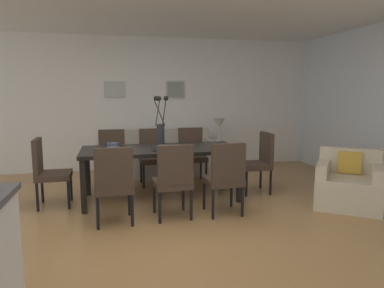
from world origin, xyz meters
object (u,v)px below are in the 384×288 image
Objects in this scene: dining_chair_far_right at (153,154)px; dining_chair_far_left at (173,178)px; dining_chair_near_right at (112,155)px; framed_picture_center at (175,90)px; bowl_far_left at (163,147)px; bowl_near_left at (113,149)px; dining_chair_head_west at (47,169)px; framed_picture_left at (115,90)px; armchair at (348,185)px; dining_chair_mid_left at (225,175)px; bowl_near_right at (113,145)px; dining_chair_near_left at (114,182)px; dining_table at (161,153)px; dining_chair_mid_right at (192,152)px; table_lamp at (219,125)px; sofa at (159,159)px; side_table at (219,158)px; dining_chair_head_east at (259,159)px; centerpiece_vase at (161,128)px.

dining_chair_far_left is at bearing -88.43° from dining_chair_far_right.
dining_chair_near_right is 2.47× the size of framed_picture_center.
bowl_near_left is at bearing 180.00° from bowl_far_left.
dining_chair_head_west is 5.41× the size of bowl_near_left.
armchair is at bearing -44.57° from framed_picture_left.
dining_chair_near_right is at bearing -93.81° from framed_picture_left.
dining_chair_mid_left is 5.41× the size of bowl_near_right.
dining_chair_far_left is 2.33× the size of framed_picture_left.
dining_chair_near_right is 2.19m from dining_chair_mid_left.
dining_chair_near_left and dining_chair_far_left have the same top height.
dining_chair_mid_right is at bearing 53.21° from dining_table.
dining_chair_head_west is at bearing -151.09° from table_lamp.
dining_chair_mid_right is 2.50m from armchair.
armchair is at bearing -19.37° from bowl_near_right.
dining_chair_near_left and dining_chair_mid_left have the same top height.
dining_chair_far_left is (0.70, 0.04, 0.00)m from dining_chair_near_left.
dining_chair_near_right is at bearing 46.10° from dining_chair_head_west.
bowl_near_left reaches higher than sofa.
armchair is at bearing -0.47° from dining_chair_far_left.
armchair is (3.09, -0.66, -0.49)m from bowl_near_left.
side_table is (1.36, 1.58, -0.41)m from dining_table.
dining_chair_mid_left is 1.00× the size of dining_chair_mid_right.
dining_chair_near_left reaches higher than armchair.
dining_chair_head_east is 2.53m from framed_picture_center.
dining_table is 12.94× the size of bowl_near_right.
dining_chair_near_right is 1.64m from framed_picture_left.
dining_chair_near_left is 1.34m from dining_chair_mid_left.
dining_chair_near_right is 5.41× the size of bowl_far_left.
dining_chair_near_left is 1.00× the size of dining_chair_mid_right.
dining_chair_mid_right is (0.65, 0.87, -0.16)m from dining_table.
dining_table is at bearing -96.56° from sofa.
sofa is at bearing 129.09° from dining_chair_head_east.
dining_chair_head_east reaches higher than sofa.
bowl_far_left is 2.25m from table_lamp.
centerpiece_vase reaches higher than dining_chair_near_right.
armchair is at bearing -12.26° from dining_chair_head_west.
dining_chair_far_right is 1.00× the size of dining_chair_head_east.
bowl_near_right is at bearing -123.59° from framed_picture_center.
armchair is at bearing 0.29° from dining_chair_near_left.
dining_chair_near_left is at bearing -129.39° from table_lamp.
bowl_far_left is (1.52, -0.20, 0.27)m from dining_chair_head_west.
dining_chair_far_left is 3.20m from framed_picture_center.
dining_chair_mid_right is 1.72m from bowl_near_left.
dining_chair_mid_right reaches higher than bowl_near_left.
dining_chair_head_east is (3.03, 0.01, 0.00)m from dining_chair_head_west.
dining_chair_head_east is 1.60m from side_table.
framed_picture_center is (0.60, 2.10, 0.56)m from centerpiece_vase.
framed_picture_left is (-1.27, 2.97, 1.07)m from dining_chair_mid_left.
dining_chair_mid_right is at bearing 53.18° from dining_chair_near_left.
armchair is (0.92, -0.87, -0.23)m from dining_chair_head_east.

